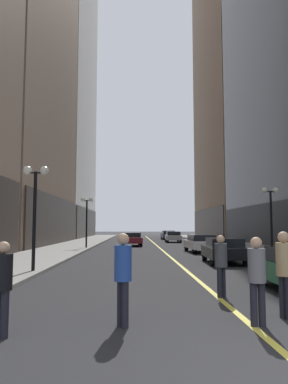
{
  "coord_description": "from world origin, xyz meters",
  "views": [
    {
      "loc": [
        -2.3,
        -4.39,
        1.93
      ],
      "look_at": [
        -1.24,
        35.58,
        5.69
      ],
      "focal_mm": 34.37,
      "sensor_mm": 36.0,
      "label": 1
    }
  ],
  "objects": [
    {
      "name": "street_lamp_left_near",
      "position": [
        -6.4,
        10.83,
        3.26
      ],
      "size": [
        1.06,
        0.36,
        4.43
      ],
      "color": "black",
      "rests_on": "ground"
    },
    {
      "name": "car_silver",
      "position": [
        2.49,
        41.06,
        0.72
      ],
      "size": [
        1.86,
        4.27,
        1.32
      ],
      "color": "#B7B7BC",
      "rests_on": "ground"
    },
    {
      "name": "building_left_far",
      "position": [
        -17.18,
        60.0,
        30.34
      ],
      "size": [
        13.54,
        26.0,
        60.85
      ],
      "color": "#B7AD99",
      "rests_on": "ground"
    },
    {
      "name": "car_maroon",
      "position": [
        -2.52,
        32.75,
        0.72
      ],
      "size": [
        2.07,
        4.7,
        1.32
      ],
      "color": "maroon",
      "rests_on": "ground"
    },
    {
      "name": "sidewalk_left",
      "position": [
        -8.25,
        35.0,
        0.07
      ],
      "size": [
        4.5,
        78.0,
        0.15
      ],
      "primitive_type": "cube",
      "color": "gray",
      "rests_on": "ground"
    },
    {
      "name": "ground_plane",
      "position": [
        0.0,
        35.0,
        0.0
      ],
      "size": [
        200.0,
        200.0,
        0.0
      ],
      "primitive_type": "plane",
      "color": "#262628"
    },
    {
      "name": "pedestrian_in_tan_trench",
      "position": [
        0.89,
        3.44,
        1.07
      ],
      "size": [
        0.45,
        0.45,
        1.82
      ],
      "color": "black",
      "rests_on": "ground"
    },
    {
      "name": "car_black",
      "position": [
        2.41,
        14.95,
        0.72
      ],
      "size": [
        2.01,
        4.12,
        1.32
      ],
      "color": "black",
      "rests_on": "ground"
    },
    {
      "name": "lane_centre_stripe",
      "position": [
        0.0,
        35.0,
        0.0
      ],
      "size": [
        0.16,
        70.0,
        0.01
      ],
      "primitive_type": "cube",
      "color": "#E5D64C",
      "rests_on": "ground"
    },
    {
      "name": "pedestrian_in_black_coat",
      "position": [
        -4.62,
        2.26,
        0.97
      ],
      "size": [
        0.46,
        0.46,
        1.66
      ],
      "color": "black",
      "rests_on": "ground"
    },
    {
      "name": "building_right_far",
      "position": [
        15.72,
        60.0,
        33.25
      ],
      "size": [
        10.62,
        26.0,
        66.7
      ],
      "color": "gray",
      "rests_on": "ground"
    },
    {
      "name": "pedestrian_with_orange_bag",
      "position": [
        0.1,
        5.8,
        0.98
      ],
      "size": [
        0.48,
        0.48,
        1.69
      ],
      "color": "black",
      "rests_on": "ground"
    },
    {
      "name": "street_lamp_left_far",
      "position": [
        -6.4,
        27.38,
        3.26
      ],
      "size": [
        1.06,
        0.36,
        4.43
      ],
      "color": "black",
      "rests_on": "ground"
    },
    {
      "name": "car_navy",
      "position": [
        2.75,
        50.34,
        0.72
      ],
      "size": [
        2.0,
        4.53,
        1.32
      ],
      "color": "#141E4C",
      "rests_on": "ground"
    },
    {
      "name": "car_white",
      "position": [
        2.67,
        23.18,
        0.72
      ],
      "size": [
        1.99,
        4.56,
        1.32
      ],
      "color": "silver",
      "rests_on": "ground"
    },
    {
      "name": "sidewalk_right",
      "position": [
        8.25,
        35.0,
        0.07
      ],
      "size": [
        4.5,
        78.0,
        0.15
      ],
      "primitive_type": "cube",
      "color": "gray",
      "rests_on": "ground"
    },
    {
      "name": "street_lamp_right_mid",
      "position": [
        6.4,
        18.74,
        3.26
      ],
      "size": [
        1.06,
        0.36,
        4.43
      ],
      "color": "black",
      "rests_on": "ground"
    },
    {
      "name": "building_left_mid",
      "position": [
        -16.24,
        34.5,
        24.53
      ],
      "size": [
        11.68,
        24.0,
        49.25
      ],
      "color": "gray",
      "rests_on": "ground"
    },
    {
      "name": "pedestrian_in_grey_suit",
      "position": [
        0.11,
        2.87,
        1.01
      ],
      "size": [
        0.35,
        0.35,
        1.72
      ],
      "color": "black",
      "rests_on": "ground"
    },
    {
      "name": "pedestrian_in_blue_hoodie",
      "position": [
        -2.52,
        2.9,
        1.06
      ],
      "size": [
        0.47,
        0.47,
        1.8
      ],
      "color": "black",
      "rests_on": "ground"
    }
  ]
}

